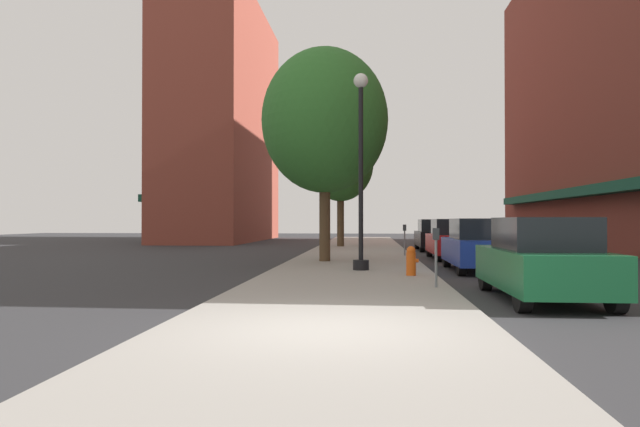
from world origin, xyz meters
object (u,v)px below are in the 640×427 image
object	(u,v)px
parking_meter_far	(405,236)
tree_near	(341,164)
tree_mid	(325,121)
car_black	(434,235)
car_green	(542,260)
parking_meter_near	(436,250)
lamppost	(361,167)
car_blue	(479,246)
fire_hydrant	(411,261)
car_red	(453,240)

from	to	relation	value
parking_meter_far	tree_near	distance (m)	10.08
tree_mid	car_black	size ratio (longest dim) A/B	1.81
car_green	parking_meter_near	bearing A→B (deg)	151.33
lamppost	parking_meter_near	world-z (taller)	lamppost
car_blue	lamppost	bearing A→B (deg)	-161.95
parking_meter_far	tree_near	bearing A→B (deg)	109.72
tree_mid	car_black	xyz separation A→B (m)	(5.05, 9.94, -4.44)
fire_hydrant	car_green	world-z (taller)	car_green
car_black	tree_near	bearing A→B (deg)	155.39
tree_near	car_red	xyz separation A→B (m)	(5.08, -8.97, -4.06)
parking_meter_near	car_red	bearing A→B (deg)	80.16
car_red	car_blue	bearing A→B (deg)	-88.24
parking_meter_near	car_green	size ratio (longest dim) A/B	0.30
parking_meter_near	car_black	xyz separation A→B (m)	(1.95, 17.96, -0.14)
tree_near	car_blue	bearing A→B (deg)	-70.93
tree_mid	car_red	distance (m)	7.46
lamppost	car_red	xyz separation A→B (m)	(3.68, 6.91, -2.39)
tree_near	car_black	bearing A→B (deg)	-23.97
lamppost	car_blue	world-z (taller)	lamppost
fire_hydrant	car_blue	xyz separation A→B (m)	(2.30, 2.80, 0.29)
lamppost	tree_mid	world-z (taller)	tree_mid
car_green	car_black	world-z (taller)	same
parking_meter_far	tree_mid	distance (m)	6.33
tree_mid	tree_near	bearing A→B (deg)	90.17
lamppost	fire_hydrant	bearing A→B (deg)	-49.87
fire_hydrant	parking_meter_near	xyz separation A→B (m)	(0.35, -2.71, 0.43)
parking_meter_near	car_red	xyz separation A→B (m)	(1.95, 11.25, -0.14)
parking_meter_far	car_black	xyz separation A→B (m)	(1.95, 6.48, -0.14)
parking_meter_far	car_blue	world-z (taller)	car_blue
tree_mid	car_red	bearing A→B (deg)	32.60
car_green	fire_hydrant	bearing A→B (deg)	122.44
fire_hydrant	car_blue	bearing A→B (deg)	50.60
parking_meter_near	car_black	distance (m)	18.07
tree_mid	car_black	distance (m)	12.00
fire_hydrant	car_red	xyz separation A→B (m)	(2.30, 8.53, 0.29)
tree_near	car_red	bearing A→B (deg)	-60.48
car_black	car_green	bearing A→B (deg)	-90.64
car_black	fire_hydrant	bearing A→B (deg)	-99.23
lamppost	car_blue	xyz separation A→B (m)	(3.68, 1.17, -2.39)
parking_meter_far	car_black	bearing A→B (deg)	73.25
parking_meter_near	tree_near	bearing A→B (deg)	98.81
tree_mid	car_red	xyz separation A→B (m)	(5.05, 3.23, -4.44)
parking_meter_far	car_red	xyz separation A→B (m)	(1.95, -0.24, -0.14)
fire_hydrant	car_red	bearing A→B (deg)	74.90
parking_meter_near	car_red	size ratio (longest dim) A/B	0.30
car_red	car_black	size ratio (longest dim) A/B	1.00
car_green	car_black	distance (m)	19.10
lamppost	fire_hydrant	distance (m)	3.43
tree_near	car_blue	world-z (taller)	tree_near
fire_hydrant	parking_meter_near	size ratio (longest dim) A/B	0.60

